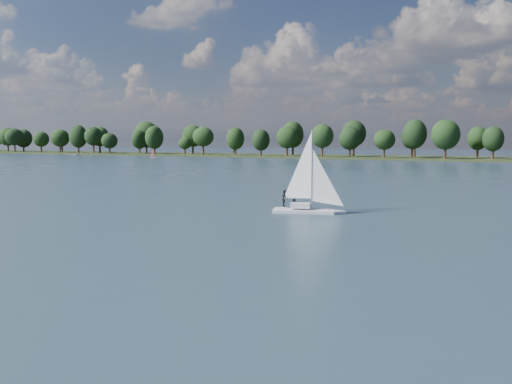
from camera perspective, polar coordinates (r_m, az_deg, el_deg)
ground at (r=114.18m, az=17.11°, el=1.29°), size 700.00×700.00×0.00m
far_shore at (r=224.91m, az=22.90°, el=2.96°), size 660.00×40.00×1.50m
sailboat at (r=58.23m, az=4.90°, el=0.32°), size 7.00×3.75×8.87m
dinghy_pink at (r=237.74m, az=-10.19°, el=3.63°), size 2.81×2.20×4.23m
pontoon at (r=291.43m, az=-17.63°, el=3.56°), size 4.19×2.41×0.50m
treeline at (r=221.18m, az=21.26°, el=5.06°), size 563.14×73.72×17.89m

